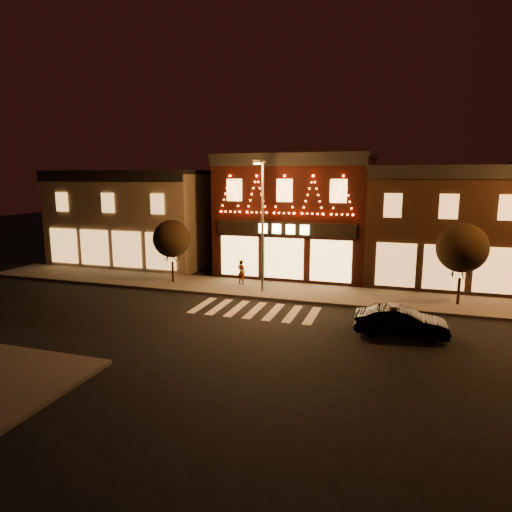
% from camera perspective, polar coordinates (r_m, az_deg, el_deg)
% --- Properties ---
extents(ground, '(120.00, 120.00, 0.00)m').
position_cam_1_polar(ground, '(19.66, -3.77, -10.25)').
color(ground, black).
rests_on(ground, ground).
extents(sidewalk_far, '(44.00, 4.00, 0.15)m').
position_cam_1_polar(sidewalk_far, '(26.46, 6.71, -4.74)').
color(sidewalk_far, '#47423D').
rests_on(sidewalk_far, ground).
extents(building_left, '(12.20, 8.28, 7.30)m').
position_cam_1_polar(building_left, '(37.03, -14.70, 4.91)').
color(building_left, '#756653').
rests_on(building_left, ground).
extents(building_pulp, '(10.20, 8.34, 8.30)m').
position_cam_1_polar(building_pulp, '(31.95, 5.43, 5.31)').
color(building_pulp, black).
rests_on(building_pulp, ground).
extents(building_right_a, '(9.20, 8.28, 7.50)m').
position_cam_1_polar(building_right_a, '(31.37, 22.65, 3.74)').
color(building_right_a, '#341E12').
rests_on(building_right_a, ground).
extents(streetlamp_mid, '(0.51, 1.75, 7.63)m').
position_cam_1_polar(streetlamp_mid, '(25.52, 0.75, 5.18)').
color(streetlamp_mid, '#59595E').
rests_on(streetlamp_mid, sidewalk_far).
extents(tree_left, '(2.39, 2.39, 3.99)m').
position_cam_1_polar(tree_left, '(28.77, -10.79, 2.19)').
color(tree_left, black).
rests_on(tree_left, sidewalk_far).
extents(tree_right, '(2.60, 2.60, 4.34)m').
position_cam_1_polar(tree_right, '(25.48, 24.97, 0.95)').
color(tree_right, black).
rests_on(tree_right, sidewalk_far).
extents(dark_sedan, '(3.97, 1.52, 1.29)m').
position_cam_1_polar(dark_sedan, '(20.42, 18.12, -8.05)').
color(dark_sedan, black).
rests_on(dark_sedan, ground).
extents(pedestrian, '(0.65, 0.52, 1.55)m').
position_cam_1_polar(pedestrian, '(27.94, -1.89, -2.08)').
color(pedestrian, gray).
rests_on(pedestrian, sidewalk_far).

